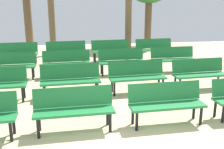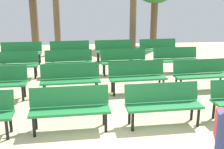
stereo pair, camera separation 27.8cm
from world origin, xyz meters
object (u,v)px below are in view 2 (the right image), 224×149
bench_r2_c0 (14,63)px  bench_r3_c3 (158,48)px  bench_r3_c2 (114,49)px  tree_3 (57,21)px  bench_r1_c2 (137,75)px  bench_r0_c1 (70,106)px  bench_r2_c3 (176,58)px  bench_r1_c3 (201,73)px  tree_0 (133,23)px  bench_r2_c2 (124,60)px  bench_r2_c1 (69,61)px  bench_r1_c1 (70,78)px  bench_r3_c0 (21,52)px  bench_r0_c2 (163,102)px  bench_r3_c1 (70,50)px

bench_r2_c0 → bench_r3_c3: (5.50, 2.28, 0.00)m
bench_r3_c2 → tree_3: size_ratio=0.53×
bench_r1_c2 → tree_3: tree_3 is taller
bench_r0_c1 → bench_r2_c3: 5.51m
bench_r1_c3 → bench_r2_c3: 2.02m
tree_0 → bench_r3_c3: bearing=-52.4°
bench_r2_c2 → tree_3: 4.72m
bench_r3_c3 → tree_3: size_ratio=0.53×
bench_r2_c1 → bench_r1_c1: bearing=-89.7°
bench_r2_c3 → bench_r3_c3: size_ratio=0.99×
bench_r1_c3 → bench_r3_c0: same height
bench_r0_c2 → bench_r2_c2: (-0.28, 4.03, 0.00)m
bench_r2_c0 → bench_r3_c2: bearing=28.8°
bench_r0_c1 → tree_3: 8.01m
bench_r2_c0 → bench_r2_c1: 1.81m
bench_r1_c3 → tree_3: bearing=124.5°
bench_r1_c1 → tree_3: bearing=94.8°
bench_r1_c3 → bench_r2_c2: bearing=132.0°
bench_r0_c2 → bench_r2_c1: (-2.17, 3.98, 0.00)m
tree_3 → tree_0: bearing=-8.1°
bench_r1_c1 → bench_r2_c1: 2.02m
bench_r0_c2 → bench_r2_c1: size_ratio=1.00×
bench_r1_c2 → bench_r2_c3: size_ratio=1.01×
bench_r2_c0 → tree_0: size_ratio=0.56×
bench_r2_c2 → bench_r2_c3: same height
bench_r0_c1 → bench_r3_c3: bearing=57.8°
bench_r1_c3 → bench_r3_c2: same height
bench_r1_c3 → bench_r2_c0: bearing=158.7°
bench_r1_c2 → bench_r1_c3: size_ratio=1.00×
bench_r1_c2 → tree_0: tree_0 is taller
bench_r3_c3 → tree_0: bearing=124.0°
bench_r3_c2 → bench_r2_c1: bearing=-134.9°
bench_r0_c2 → bench_r1_c2: size_ratio=1.00×
tree_0 → bench_r0_c1: bearing=-109.0°
bench_r2_c2 → bench_r0_c2: bearing=-88.5°
bench_r3_c0 → bench_r3_c3: same height
bench_r1_c1 → bench_r1_c2: size_ratio=1.00×
bench_r1_c1 → bench_r2_c2: (1.74, 2.06, 0.00)m
bench_r0_c2 → bench_r1_c1: size_ratio=1.00×
bench_r1_c2 → bench_r3_c1: same height
bench_r2_c1 → bench_r3_c3: 4.28m
bench_r1_c3 → bench_r2_c3: size_ratio=1.01×
bench_r0_c2 → bench_r1_c2: same height
bench_r1_c3 → bench_r1_c1: bearing=178.1°
bench_r2_c1 → bench_r2_c2: (1.89, 0.05, 0.00)m
bench_r1_c2 → bench_r2_c1: size_ratio=1.00×
bench_r2_c0 → bench_r3_c2: 4.21m
bench_r2_c3 → tree_0: bearing=106.3°
bench_r1_c1 → bench_r3_c2: size_ratio=1.00×
tree_0 → bench_r2_c1: bearing=-129.5°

